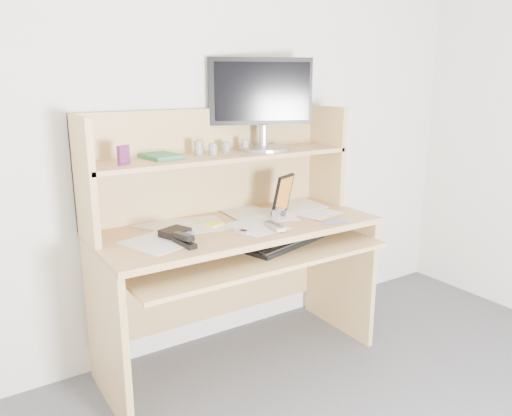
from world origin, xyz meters
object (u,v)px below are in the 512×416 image
desk (230,231)px  game_case (283,194)px  tv_remote (274,226)px  monitor (261,101)px  keyboard (284,242)px

desk → game_case: size_ratio=6.71×
tv_remote → monitor: monitor is taller
tv_remote → monitor: size_ratio=0.31×
monitor → keyboard: bearing=-81.9°
desk → keyboard: desk is taller
desk → keyboard: (0.18, -0.22, -0.03)m
keyboard → game_case: bearing=40.8°
tv_remote → monitor: (0.15, 0.34, 0.57)m
tv_remote → game_case: bearing=56.9°
keyboard → monitor: (0.08, 0.33, 0.67)m
keyboard → monitor: size_ratio=0.93×
keyboard → game_case: size_ratio=2.33×
desk → tv_remote: 0.27m
monitor → desk: bearing=-136.0°
desk → tv_remote: desk is taller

